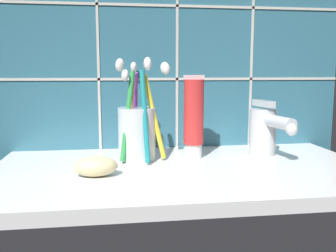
{
  "coord_description": "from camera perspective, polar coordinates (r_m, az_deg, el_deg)",
  "views": [
    {
      "loc": [
        -11.18,
        -60.06,
        17.87
      ],
      "look_at": [
        -2.3,
        2.72,
        8.64
      ],
      "focal_mm": 40.0,
      "sensor_mm": 36.0,
      "label": 1
    }
  ],
  "objects": [
    {
      "name": "sink_faucet",
      "position": [
        0.73,
        14.64,
        -0.46
      ],
      "size": [
        5.15,
        12.99,
        10.48
      ],
      "rotation": [
        0.0,
        0.0,
        -1.4
      ],
      "color": "silver",
      "rests_on": "sink_counter"
    },
    {
      "name": "tile_wall_backsplash",
      "position": [
        0.79,
        0.14,
        10.96
      ],
      "size": [
        73.88,
        1.72,
        43.09
      ],
      "color": "#336B7F",
      "rests_on": "ground"
    },
    {
      "name": "toothbrush_cup",
      "position": [
        0.68,
        -4.75,
        -0.38
      ],
      "size": [
        10.28,
        15.93,
        18.43
      ],
      "color": "silver",
      "rests_on": "sink_counter"
    },
    {
      "name": "soap_bar",
      "position": [
        0.59,
        -10.98,
        -6.05
      ],
      "size": [
        6.75,
        4.34,
        3.08
      ],
      "primitive_type": "ellipsoid",
      "color": "beige",
      "rests_on": "sink_counter"
    },
    {
      "name": "sink_counter",
      "position": [
        0.63,
        2.42,
        -7.16
      ],
      "size": [
        63.88,
        34.97,
        2.0
      ],
      "primitive_type": "cube",
      "color": "white",
      "rests_on": "ground"
    },
    {
      "name": "toothpaste_tube",
      "position": [
        0.69,
        3.92,
        1.36
      ],
      "size": [
        3.86,
        3.68,
        15.28
      ],
      "color": "white",
      "rests_on": "sink_counter"
    }
  ]
}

